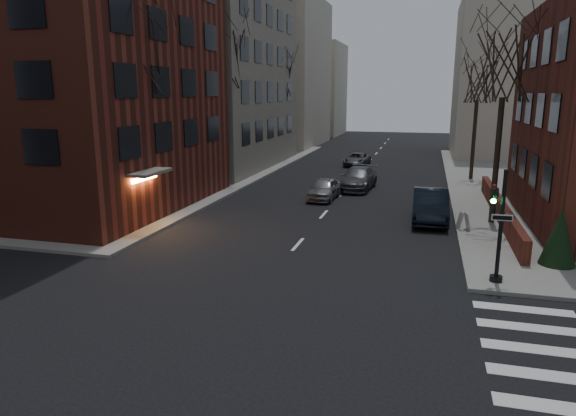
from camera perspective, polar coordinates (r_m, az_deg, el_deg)
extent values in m
plane|color=black|center=(12.81, -12.81, -19.18)|extent=(160.00, 160.00, 0.00)
cube|color=gray|center=(52.77, -25.76, 4.30)|extent=(44.00, 44.00, 0.15)
cube|color=maroon|center=(33.41, -24.51, 15.61)|extent=(15.00, 15.00, 18.00)
cube|color=gray|center=(49.45, -12.82, 20.97)|extent=(18.00, 18.00, 28.00)
cube|color=#5B261A|center=(29.42, 22.47, -0.09)|extent=(0.35, 16.00, 1.00)
cube|color=#BAAE9D|center=(67.68, -2.49, 14.73)|extent=(14.00, 16.00, 18.00)
cube|color=#BAAE9D|center=(60.30, 24.97, 12.87)|extent=(14.00, 14.00, 16.00)
cube|color=#BAAE9D|center=(83.55, 2.48, 12.99)|extent=(10.00, 12.00, 14.00)
cylinder|color=black|center=(19.25, 22.57, -1.93)|extent=(0.14, 0.14, 4.00)
cylinder|color=black|center=(19.79, 22.10, -7.26)|extent=(0.44, 0.44, 0.20)
imported|color=black|center=(19.03, 22.04, 0.58)|extent=(0.16, 0.20, 1.00)
sphere|color=#19FF4C|center=(18.97, 21.86, 0.71)|extent=(0.18, 0.18, 0.18)
cube|color=white|center=(19.06, 22.70, -1.00)|extent=(0.70, 0.03, 0.22)
cylinder|color=#2D231C|center=(27.63, -15.90, 5.57)|extent=(0.28, 0.28, 6.65)
cylinder|color=#2D231C|center=(38.35, -6.67, 8.13)|extent=(0.28, 0.28, 7.00)
cylinder|color=#2D231C|center=(51.61, -0.86, 9.01)|extent=(0.28, 0.28, 6.30)
cylinder|color=#2D231C|center=(27.94, 22.16, 4.83)|extent=(0.28, 0.28, 6.30)
cylinder|color=#2D231C|center=(41.81, 19.94, 7.12)|extent=(0.28, 0.28, 5.95)
cylinder|color=black|center=(34.48, -8.18, 6.73)|extent=(0.12, 0.12, 6.00)
sphere|color=#FFA54C|center=(34.30, -8.34, 11.89)|extent=(0.36, 0.36, 0.36)
cylinder|color=black|center=(53.38, 0.37, 8.97)|extent=(0.12, 0.12, 6.00)
sphere|color=#FFA54C|center=(53.26, 0.37, 12.30)|extent=(0.36, 0.36, 0.36)
imported|color=black|center=(28.11, 15.54, 0.26)|extent=(1.85, 5.14, 1.69)
imported|color=gray|center=(32.81, 4.04, 2.15)|extent=(1.77, 4.02, 1.35)
imported|color=#434449|center=(36.44, 7.74, 3.27)|extent=(2.52, 5.36, 1.51)
imported|color=#434349|center=(48.21, 7.68, 5.38)|extent=(2.33, 4.37, 1.17)
cube|color=silver|center=(26.36, 18.92, -1.38)|extent=(0.52, 0.62, 0.85)
cone|color=black|center=(22.34, 27.95, -2.84)|extent=(1.46, 1.46, 2.25)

